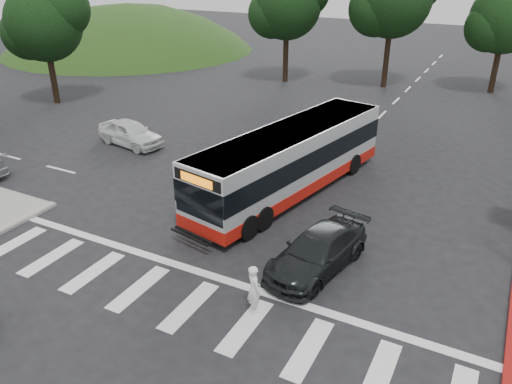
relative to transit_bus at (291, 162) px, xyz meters
The scene contains 10 objects.
ground 4.31m from the transit_bus, 81.51° to the right, with size 140.00×140.00×0.00m, color black.
hillside_nw 40.80m from the transit_bus, 140.38° to the left, with size 44.00×44.00×10.00m, color #1C4014.
crosswalk_ladder 9.14m from the transit_bus, 86.20° to the right, with size 18.00×2.60×0.01m, color silver.
tree_north_b 25.31m from the transit_bus, 74.51° to the left, with size 5.72×5.33×8.43m.
tree_north_c 22.64m from the transit_bus, 114.93° to the left, with size 6.16×5.74×9.30m.
tree_west_a 22.56m from the transit_bus, 164.14° to the left, with size 5.72×5.33×8.43m.
transit_bus is the anchor object (origin of this frame).
pedestrian 8.68m from the transit_bus, 73.18° to the right, with size 0.60×0.39×1.65m, color white.
dark_sedan 6.23m from the transit_bus, 57.28° to the right, with size 1.90×4.66×1.35m, color black.
west_car_white 10.73m from the transit_bus, behind, with size 1.70×4.23×1.44m, color silver.
Camera 1 is at (7.62, -15.07, 9.93)m, focal length 35.00 mm.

